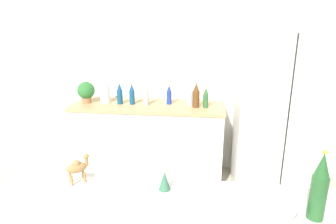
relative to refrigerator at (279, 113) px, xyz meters
name	(u,v)px	position (x,y,z in m)	size (l,w,h in m)	color
wall_back	(177,72)	(-1.18, 0.42, 0.37)	(8.00, 0.06, 2.55)	silver
back_counter	(149,140)	(-1.50, 0.09, -0.44)	(1.81, 0.63, 0.93)	white
refrigerator	(279,113)	(0.00, 0.00, 0.00)	(0.92, 0.76, 1.81)	silver
potted_plant	(86,91)	(-2.25, 0.06, 0.16)	(0.21, 0.21, 0.26)	#9E6B47
paper_towel_roll	(105,93)	(-2.03, 0.11, 0.14)	(0.12, 0.12, 0.23)	white
back_bottle_0	(132,94)	(-1.69, 0.08, 0.14)	(0.06, 0.06, 0.26)	navy
back_bottle_1	(206,97)	(-0.82, 0.04, 0.14)	(0.06, 0.06, 0.25)	#2D6033
back_bottle_2	(146,93)	(-1.52, 0.06, 0.16)	(0.07, 0.07, 0.30)	#B2B7BC
back_bottle_3	(169,95)	(-1.25, 0.14, 0.13)	(0.06, 0.06, 0.24)	navy
back_bottle_4	(191,95)	(-0.99, 0.11, 0.14)	(0.06, 0.06, 0.26)	#B2B7BC
back_bottle_5	(196,95)	(-0.93, 0.04, 0.16)	(0.08, 0.08, 0.30)	brown
back_bottle_6	(120,94)	(-1.84, 0.08, 0.14)	(0.07, 0.07, 0.26)	navy
wine_bottle	(319,187)	(-0.30, -2.05, 0.26)	(0.08, 0.08, 0.33)	#235628
fruit_bowl	(272,208)	(-0.49, -2.05, 0.13)	(0.23, 0.23, 0.06)	#B7BABF
camel_figurine	(78,167)	(-1.52, -1.89, 0.19)	(0.13, 0.12, 0.16)	olive
wise_man_figurine_blue	(165,179)	(-1.03, -1.90, 0.16)	(0.06, 0.06, 0.15)	#33664C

